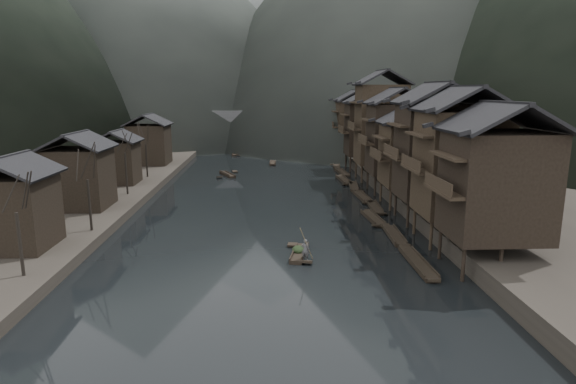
{
  "coord_description": "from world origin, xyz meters",
  "views": [
    {
      "loc": [
        0.04,
        -42.8,
        13.67
      ],
      "look_at": [
        2.34,
        9.72,
        2.5
      ],
      "focal_mm": 30.0,
      "sensor_mm": 36.0,
      "label": 1
    }
  ],
  "objects": [
    {
      "name": "left_houses",
      "position": [
        -20.5,
        20.12,
        5.66
      ],
      "size": [
        8.1,
        53.2,
        8.73
      ],
      "color": "black",
      "rests_on": "left_bank"
    },
    {
      "name": "bamboo_pole",
      "position": [
        3.25,
        -6.01,
        4.15
      ],
      "size": [
        1.5,
        2.28,
        3.9
      ],
      "primitive_type": "cylinder",
      "rotation": [
        0.6,
        0.0,
        -0.57
      ],
      "color": "#8C7A51",
      "rests_on": "boatman"
    },
    {
      "name": "left_bank",
      "position": [
        -35.0,
        40.0,
        0.6
      ],
      "size": [
        40.0,
        200.0,
        1.2
      ],
      "primitive_type": "cube",
      "color": "#2D2823",
      "rests_on": "ground"
    },
    {
      "name": "stone_bridge",
      "position": [
        -0.0,
        72.0,
        5.11
      ],
      "size": [
        40.0,
        6.0,
        9.0
      ],
      "color": "#4C4C4F",
      "rests_on": "ground"
    },
    {
      "name": "hero_sampan",
      "position": [
        2.68,
        -4.28,
        0.2
      ],
      "size": [
        1.98,
        5.11,
        0.44
      ],
      "color": "black",
      "rests_on": "water"
    },
    {
      "name": "right_bank",
      "position": [
        35.0,
        40.0,
        0.9
      ],
      "size": [
        40.0,
        200.0,
        1.8
      ],
      "primitive_type": "cube",
      "color": "#2D2823",
      "rests_on": "ground"
    },
    {
      "name": "moored_sampans",
      "position": [
        12.14,
        20.72,
        0.2
      ],
      "size": [
        2.88,
        63.94,
        0.47
      ],
      "color": "black",
      "rests_on": "water"
    },
    {
      "name": "midriver_boats",
      "position": [
        -1.53,
        54.31,
        0.2
      ],
      "size": [
        16.04,
        45.36,
        0.45
      ],
      "color": "black",
      "rests_on": "water"
    },
    {
      "name": "cargo_heap",
      "position": [
        2.64,
        -4.05,
        0.77
      ],
      "size": [
        1.11,
        1.46,
        0.67
      ],
      "primitive_type": "ellipsoid",
      "color": "black",
      "rests_on": "hero_sampan"
    },
    {
      "name": "water",
      "position": [
        0.0,
        0.0,
        0.0
      ],
      "size": [
        300.0,
        300.0,
        0.0
      ],
      "primitive_type": "plane",
      "color": "black",
      "rests_on": "ground"
    },
    {
      "name": "boatman",
      "position": [
        3.05,
        -6.01,
        1.32
      ],
      "size": [
        0.74,
        0.59,
        1.77
      ],
      "primitive_type": "imported",
      "rotation": [
        0.0,
        0.0,
        2.84
      ],
      "color": "#515153",
      "rests_on": "hero_sampan"
    },
    {
      "name": "stilt_houses",
      "position": [
        17.28,
        19.58,
        8.89
      ],
      "size": [
        9.0,
        67.6,
        16.84
      ],
      "color": "black",
      "rests_on": "ground"
    },
    {
      "name": "bare_trees",
      "position": [
        -17.0,
        10.64,
        6.41
      ],
      "size": [
        3.69,
        42.64,
        7.38
      ],
      "color": "black",
      "rests_on": "left_bank"
    }
  ]
}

